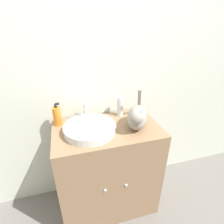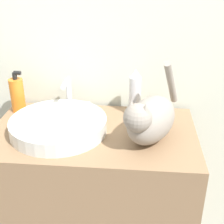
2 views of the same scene
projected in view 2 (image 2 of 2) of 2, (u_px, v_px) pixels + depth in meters
name	position (u px, v px, depth m)	size (l,w,h in m)	color
wall_back	(100.00, 17.00, 1.34)	(6.00, 0.05, 2.50)	silver
vanity_cabinet	(95.00, 211.00, 1.45)	(0.83, 0.50, 0.85)	#8C6B4C
sink_basin	(59.00, 125.00, 1.24)	(0.38, 0.38, 0.06)	silver
faucet	(69.00, 96.00, 1.40)	(0.19, 0.11, 0.16)	silver
cat	(150.00, 118.00, 1.15)	(0.25, 0.38, 0.28)	gray
soap_bottle	(17.00, 95.00, 1.39)	(0.06, 0.06, 0.19)	orange
spray_bottle	(135.00, 93.00, 1.35)	(0.05, 0.05, 0.21)	silver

